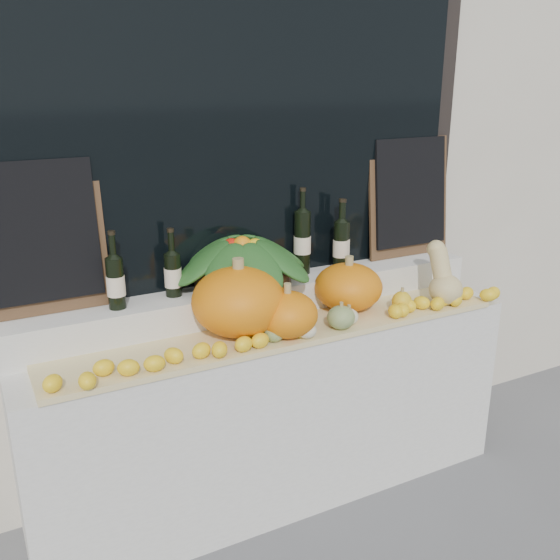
% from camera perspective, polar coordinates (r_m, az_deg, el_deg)
% --- Properties ---
extents(storefront_facade, '(7.00, 0.94, 4.50)m').
position_cam_1_polar(storefront_facade, '(3.30, -6.95, 23.02)').
color(storefront_facade, beige).
rests_on(storefront_facade, ground).
extents(display_sill, '(2.30, 0.55, 0.88)m').
position_cam_1_polar(display_sill, '(3.05, -0.67, -11.79)').
color(display_sill, silver).
rests_on(display_sill, ground).
extents(rear_tier, '(2.30, 0.25, 0.16)m').
position_cam_1_polar(rear_tier, '(2.95, -2.02, -1.72)').
color(rear_tier, silver).
rests_on(rear_tier, display_sill).
extents(straw_bedding, '(2.10, 0.32, 0.02)m').
position_cam_1_polar(straw_bedding, '(2.75, 0.48, -4.80)').
color(straw_bedding, tan).
rests_on(straw_bedding, display_sill).
extents(pumpkin_left, '(0.51, 0.51, 0.30)m').
position_cam_1_polar(pumpkin_left, '(2.66, -3.77, -1.93)').
color(pumpkin_left, orange).
rests_on(pumpkin_left, straw_bedding).
extents(pumpkin_right, '(0.42, 0.42, 0.22)m').
position_cam_1_polar(pumpkin_right, '(2.96, 6.26, -0.63)').
color(pumpkin_right, orange).
rests_on(pumpkin_right, straw_bedding).
extents(pumpkin_center, '(0.29, 0.29, 0.20)m').
position_cam_1_polar(pumpkin_center, '(2.64, 0.69, -3.16)').
color(pumpkin_center, orange).
rests_on(pumpkin_center, straw_bedding).
extents(butternut_squash, '(0.16, 0.22, 0.30)m').
position_cam_1_polar(butternut_squash, '(3.12, 14.71, 0.07)').
color(butternut_squash, '#D3BB7C').
rests_on(butternut_squash, straw_bedding).
extents(decorative_gourds, '(0.78, 0.15, 0.16)m').
position_cam_1_polar(decorative_gourds, '(2.73, 4.46, -3.56)').
color(decorative_gourds, '#2E5B1B').
rests_on(decorative_gourds, straw_bedding).
extents(lemon_heap, '(2.20, 0.16, 0.06)m').
position_cam_1_polar(lemon_heap, '(2.64, 1.61, -4.75)').
color(lemon_heap, yellow).
rests_on(lemon_heap, straw_bedding).
extents(produce_bowl, '(0.68, 0.68, 0.25)m').
position_cam_1_polar(produce_bowl, '(2.84, -3.45, 1.71)').
color(produce_bowl, black).
rests_on(produce_bowl, rear_tier).
extents(wine_bottle_far_left, '(0.08, 0.08, 0.33)m').
position_cam_1_polar(wine_bottle_far_left, '(2.66, -14.80, -0.18)').
color(wine_bottle_far_left, black).
rests_on(wine_bottle_far_left, rear_tier).
extents(wine_bottle_near_left, '(0.08, 0.08, 0.30)m').
position_cam_1_polar(wine_bottle_near_left, '(2.76, -9.77, 0.56)').
color(wine_bottle_near_left, black).
rests_on(wine_bottle_near_left, rear_tier).
extents(wine_bottle_tall, '(0.08, 0.08, 0.42)m').
position_cam_1_polar(wine_bottle_tall, '(3.02, 2.05, 3.52)').
color(wine_bottle_tall, black).
rests_on(wine_bottle_tall, rear_tier).
extents(wine_bottle_near_right, '(0.08, 0.08, 0.36)m').
position_cam_1_polar(wine_bottle_near_right, '(3.09, 5.56, 3.20)').
color(wine_bottle_near_right, black).
rests_on(wine_bottle_near_right, rear_tier).
extents(wine_bottle_far_right, '(0.08, 0.08, 0.35)m').
position_cam_1_polar(wine_bottle_far_right, '(3.12, 5.70, 3.27)').
color(wine_bottle_far_right, black).
rests_on(wine_bottle_far_right, rear_tier).
extents(chalkboard_left, '(0.50, 0.10, 0.62)m').
position_cam_1_polar(chalkboard_left, '(2.65, -21.02, 3.82)').
color(chalkboard_left, '#4C331E').
rests_on(chalkboard_left, rear_tier).
extents(chalkboard_right, '(0.50, 0.10, 0.62)m').
position_cam_1_polar(chalkboard_right, '(3.38, 11.77, 7.60)').
color(chalkboard_right, '#4C331E').
rests_on(chalkboard_right, rear_tier).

